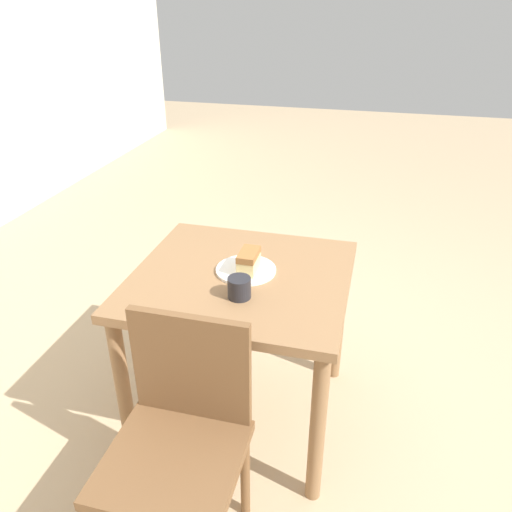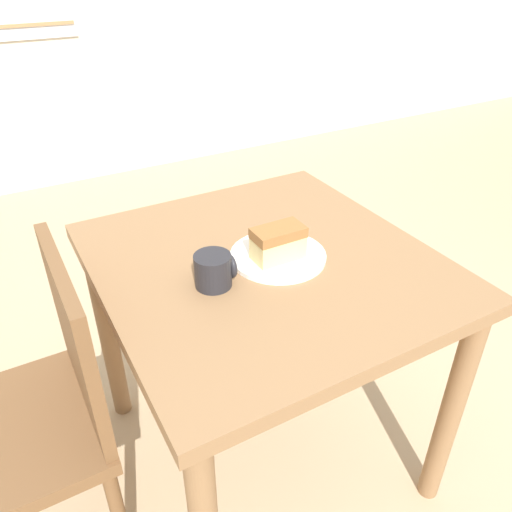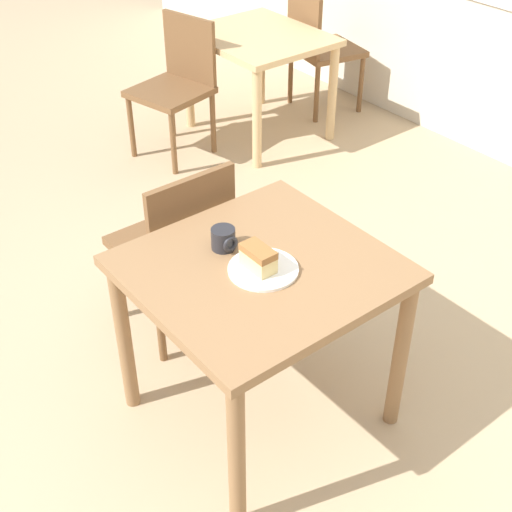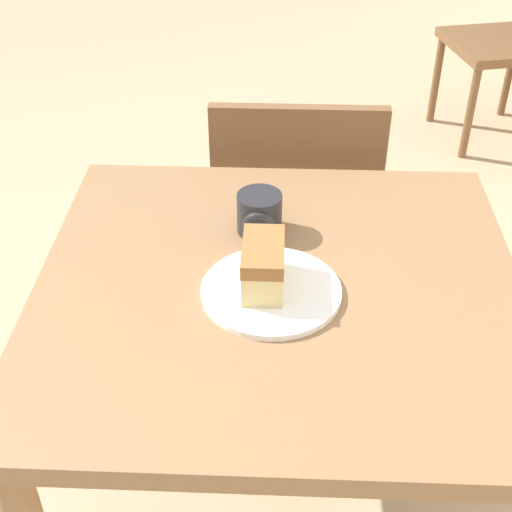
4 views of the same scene
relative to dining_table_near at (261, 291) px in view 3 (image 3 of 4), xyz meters
name	(u,v)px [view 3 (image 3 of 4)]	position (x,y,z in m)	size (l,w,h in m)	color
ground_plane	(195,476)	(0.10, -0.40, -0.64)	(14.00, 14.00, 0.00)	tan
dining_table_near	(261,291)	(0.00, 0.00, 0.00)	(0.84, 0.89, 0.76)	olive
dining_table_far	(259,51)	(-2.04, 1.61, -0.05)	(0.87, 0.75, 0.71)	tan
chair_near_window	(178,244)	(-0.63, 0.04, -0.15)	(0.44, 0.44, 0.88)	brown
chair_far_corner	(177,82)	(-2.15, 1.03, -0.15)	(0.53, 0.53, 0.88)	brown
chair_far_opposite	(319,45)	(-2.08, 2.20, -0.15)	(0.51, 0.51, 0.88)	brown
plate	(263,269)	(0.03, -0.01, 0.12)	(0.25, 0.25, 0.01)	white
cake_slice	(258,258)	(0.02, -0.03, 0.17)	(0.13, 0.07, 0.09)	#E0C67F
coffee_mug	(224,239)	(-0.16, -0.04, 0.16)	(0.10, 0.09, 0.08)	#232328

